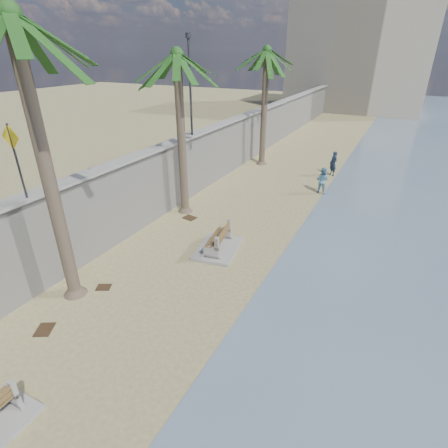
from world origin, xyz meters
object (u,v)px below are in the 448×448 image
(palm_mid, at_px, (177,56))
(person_a, at_px, (334,162))
(palm_front, at_px, (11,20))
(bench_far, at_px, (218,241))
(palm_back, at_px, (267,52))
(person_b, at_px, (322,179))

(palm_mid, xyz_separation_m, person_a, (5.90, 9.88, -6.72))
(palm_front, bearing_deg, person_a, 72.69)
(person_a, bearing_deg, bench_far, -59.61)
(bench_far, xyz_separation_m, palm_front, (-3.18, -5.12, 8.21))
(bench_far, distance_m, person_a, 12.92)
(palm_back, xyz_separation_m, person_b, (5.52, -4.02, -6.92))
(palm_mid, height_order, palm_back, palm_back)
(palm_front, bearing_deg, palm_back, 89.65)
(palm_front, relative_size, palm_mid, 1.12)
(palm_front, xyz_separation_m, person_a, (5.55, 17.81, -7.69))
(palm_front, bearing_deg, person_b, 68.25)
(person_a, distance_m, person_b, 3.71)
(bench_far, distance_m, palm_front, 10.18)
(bench_far, bearing_deg, palm_mid, 141.38)
(palm_mid, bearing_deg, palm_front, -87.50)
(bench_far, bearing_deg, palm_front, -121.80)
(bench_far, height_order, person_a, person_a)
(palm_mid, relative_size, person_b, 4.85)
(palm_front, xyz_separation_m, person_b, (5.63, 14.11, -7.76))
(palm_mid, height_order, person_b, palm_mid)
(bench_far, xyz_separation_m, person_a, (2.38, 12.69, 0.52))
(palm_front, distance_m, palm_back, 18.15)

